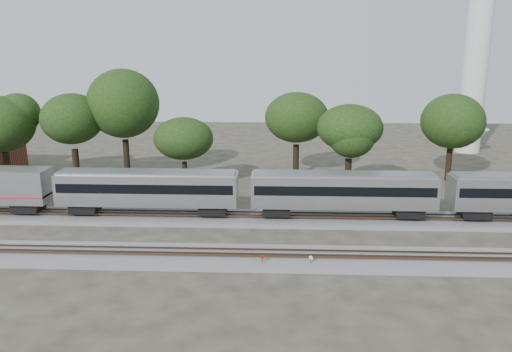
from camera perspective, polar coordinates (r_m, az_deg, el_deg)
The scene contains 14 objects.
ground at distance 45.68m, azimuth -7.41°, elevation -7.38°, with size 160.00×160.00×0.00m, color #383328.
track_far at distance 51.17m, azimuth -6.29°, elevation -4.75°, with size 160.00×5.00×0.73m.
track_near at distance 41.96m, azimuth -8.35°, elevation -9.08°, with size 160.00×5.00×0.73m.
train at distance 52.34m, azimuth 20.73°, elevation -1.61°, with size 113.71×3.25×4.79m.
switch_stand_red at distance 39.75m, azimuth 0.73°, elevation -9.54°, with size 0.33×0.10×1.05m.
switch_stand_white at distance 39.94m, azimuth 6.29°, elevation -9.54°, with size 0.31×0.16×1.02m.
switch_lever at distance 39.83m, azimuth 3.33°, elevation -10.33°, with size 0.50×0.30×0.30m, color #512D19.
tree_1 at distance 71.05m, azimuth -27.06°, elevation 5.31°, with size 7.90×7.90×11.14m.
tree_2 at distance 67.24m, azimuth -20.28°, elevation 6.14°, with size 8.58×8.58×12.09m.
tree_3 at distance 66.73m, azimuth -14.94°, elevation 7.99°, with size 10.35×10.35×14.60m.
tree_4 at distance 61.48m, azimuth -8.27°, elevation 4.24°, with size 6.48×6.48×9.13m.
tree_5 at distance 67.50m, azimuth 4.68°, elevation 6.67°, with size 8.22×8.22×11.59m.
tree_6 at distance 59.18m, azimuth 10.69°, elevation 5.43°, with size 8.18×8.18×11.53m.
tree_7 at distance 69.84m, azimuth 21.55°, elevation 5.83°, with size 8.02×8.02×11.31m.
Camera 1 is at (7.67, -41.92, 16.44)m, focal length 35.00 mm.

